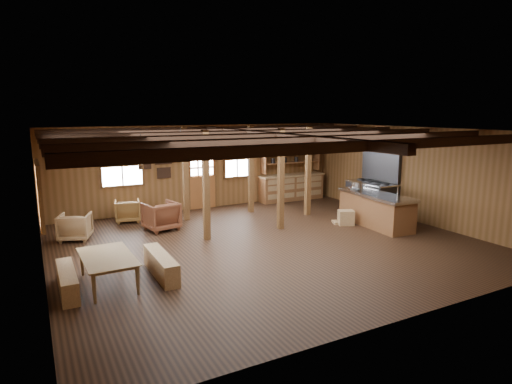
% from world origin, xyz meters
% --- Properties ---
extents(room, '(10.04, 9.04, 2.84)m').
position_xyz_m(room, '(0.00, 0.00, 1.40)').
color(room, black).
rests_on(room, ground).
extents(ceiling_joists, '(9.80, 8.82, 0.18)m').
position_xyz_m(ceiling_joists, '(0.00, 0.18, 2.68)').
color(ceiling_joists, black).
rests_on(ceiling_joists, ceiling).
extents(timber_posts, '(3.95, 2.35, 2.80)m').
position_xyz_m(timber_posts, '(0.52, 2.08, 1.40)').
color(timber_posts, '#412612').
rests_on(timber_posts, floor).
extents(back_door, '(1.02, 0.08, 2.15)m').
position_xyz_m(back_door, '(0.00, 4.45, 0.88)').
color(back_door, brown).
rests_on(back_door, floor).
extents(window_back_left, '(1.32, 0.06, 1.32)m').
position_xyz_m(window_back_left, '(-2.60, 4.46, 1.60)').
color(window_back_left, white).
rests_on(window_back_left, wall_back).
extents(window_back_right, '(1.02, 0.06, 1.32)m').
position_xyz_m(window_back_right, '(1.30, 4.46, 1.60)').
color(window_back_right, white).
rests_on(window_back_right, wall_back).
extents(window_left, '(0.14, 1.24, 1.32)m').
position_xyz_m(window_left, '(-4.96, 0.50, 1.60)').
color(window_left, white).
rests_on(window_left, wall_back).
extents(notice_boards, '(1.08, 0.03, 0.90)m').
position_xyz_m(notice_boards, '(-1.50, 4.46, 1.64)').
color(notice_boards, beige).
rests_on(notice_boards, wall_back).
extents(back_counter, '(2.55, 0.60, 2.45)m').
position_xyz_m(back_counter, '(3.40, 4.20, 0.60)').
color(back_counter, brown).
rests_on(back_counter, floor).
extents(pendant_lamps, '(1.86, 2.36, 0.66)m').
position_xyz_m(pendant_lamps, '(-2.25, 1.00, 2.25)').
color(pendant_lamps, '#2A2A2C').
rests_on(pendant_lamps, ceiling).
extents(pot_rack, '(0.41, 3.00, 0.44)m').
position_xyz_m(pot_rack, '(3.09, 0.32, 2.29)').
color(pot_rack, '#2A2A2C').
rests_on(pot_rack, ceiling).
extents(kitchen_island, '(1.05, 2.55, 1.20)m').
position_xyz_m(kitchen_island, '(3.60, 0.02, 0.48)').
color(kitchen_island, brown).
rests_on(kitchen_island, floor).
extents(step_stool, '(0.58, 0.51, 0.43)m').
position_xyz_m(step_stool, '(2.88, 0.44, 0.21)').
color(step_stool, brown).
rests_on(step_stool, floor).
extents(commercial_range, '(0.88, 1.72, 2.12)m').
position_xyz_m(commercial_range, '(4.64, 1.26, 0.67)').
color(commercial_range, '#2A2A2C').
rests_on(commercial_range, floor).
extents(dining_table, '(0.95, 1.64, 0.57)m').
position_xyz_m(dining_table, '(-3.90, -0.87, 0.28)').
color(dining_table, brown).
rests_on(dining_table, floor).
extents(bench_wall, '(0.28, 1.52, 0.42)m').
position_xyz_m(bench_wall, '(-4.65, -0.87, 0.21)').
color(bench_wall, brown).
rests_on(bench_wall, floor).
extents(bench_aisle, '(0.30, 1.62, 0.45)m').
position_xyz_m(bench_aisle, '(-2.92, -0.87, 0.22)').
color(bench_aisle, brown).
rests_on(bench_aisle, floor).
extents(armchair_a, '(0.99, 1.01, 0.79)m').
position_xyz_m(armchair_a, '(-1.99, 2.44, 0.39)').
color(armchair_a, '#5B2E1B').
rests_on(armchair_a, floor).
extents(armchair_b, '(0.82, 0.84, 0.66)m').
position_xyz_m(armchair_b, '(-2.63, 3.80, 0.33)').
color(armchair_b, brown).
rests_on(armchair_b, floor).
extents(armchair_c, '(0.94, 0.96, 0.69)m').
position_xyz_m(armchair_c, '(-4.20, 2.54, 0.35)').
color(armchair_c, brown).
rests_on(armchair_c, floor).
extents(counter_pot, '(0.33, 0.33, 0.20)m').
position_xyz_m(counter_pot, '(3.65, 0.90, 1.04)').
color(counter_pot, '#B9BBC0').
rests_on(counter_pot, kitchen_island).
extents(bowl, '(0.36, 0.36, 0.07)m').
position_xyz_m(bowl, '(3.28, 0.57, 0.97)').
color(bowl, silver).
rests_on(bowl, kitchen_island).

